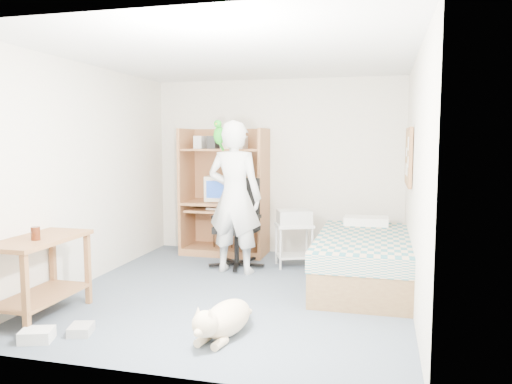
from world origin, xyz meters
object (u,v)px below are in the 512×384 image
computer_hutch (225,197)px  person (235,197)px  dog (224,319)px  printer_cart (294,238)px  side_desk (40,265)px  bed (363,259)px  office_chair (238,235)px

computer_hutch → person: 1.06m
dog → printer_cart: printer_cart is taller
side_desk → dog: (1.79, -0.03, -0.34)m
bed → side_desk: size_ratio=2.02×
office_chair → bed: bearing=-10.9°
bed → office_chair: 1.68m
computer_hutch → printer_cart: size_ratio=3.16×
side_desk → dog: bearing=-0.9°
side_desk → office_chair: 2.60m
dog → printer_cart: 2.47m
dog → bed: bearing=71.5°
computer_hutch → bed: bearing=-29.3°
computer_hutch → dog: (0.94, -2.97, -0.67)m
computer_hutch → office_chair: size_ratio=1.59×
person → printer_cart: 0.99m
bed → side_desk: (-2.85, -1.82, 0.21)m
office_chair → printer_cart: size_ratio=1.98×
side_desk → printer_cart: side_desk is taller
computer_hutch → bed: (2.00, -1.12, -0.53)m
side_desk → printer_cart: bearing=51.3°
printer_cart → side_desk: bearing=-150.3°
computer_hutch → printer_cart: computer_hutch is taller
bed → dog: size_ratio=2.18×
office_chair → printer_cart: 0.72m
bed → printer_cart: bed is taller
side_desk → office_chair: size_ratio=0.89×
computer_hutch → bed: computer_hutch is taller
dog → printer_cart: (0.16, 2.46, 0.22)m
printer_cart → office_chair: bearing=170.1°
side_desk → person: 2.39m
computer_hutch → side_desk: computer_hutch is taller
computer_hutch → dog: bearing=-72.5°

